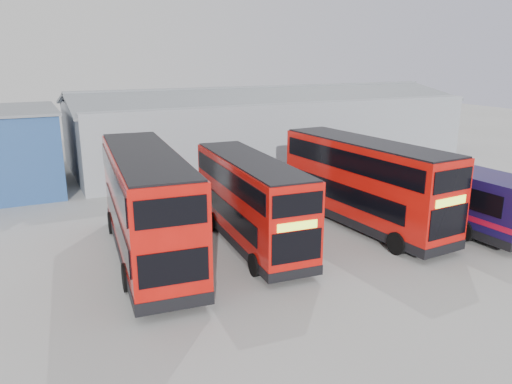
# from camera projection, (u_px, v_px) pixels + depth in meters

# --- Properties ---
(ground_plane) EXTENTS (120.00, 120.00, 0.00)m
(ground_plane) POSITION_uv_depth(u_px,v_px,m) (310.00, 265.00, 20.41)
(ground_plane) COLOR gray
(ground_plane) RESTS_ON ground
(maintenance_shed) EXTENTS (30.50, 12.00, 5.89)m
(maintenance_shed) POSITION_uv_depth(u_px,v_px,m) (266.00, 127.00, 40.43)
(maintenance_shed) COLOR gray
(maintenance_shed) RESTS_ON ground
(double_decker_left) EXTENTS (3.57, 10.99, 4.57)m
(double_decker_left) POSITION_uv_depth(u_px,v_px,m) (147.00, 207.00, 20.44)
(double_decker_left) COLOR #BC100A
(double_decker_left) RESTS_ON ground
(double_decker_centre) EXTENTS (2.87, 9.46, 3.95)m
(double_decker_centre) POSITION_uv_depth(u_px,v_px,m) (251.00, 202.00, 22.15)
(double_decker_centre) COLOR #BC100A
(double_decker_centre) RESTS_ON ground
(double_decker_right) EXTENTS (3.22, 10.37, 4.32)m
(double_decker_right) POSITION_uv_depth(u_px,v_px,m) (364.00, 185.00, 24.42)
(double_decker_right) COLOR #BC100A
(double_decker_right) RESTS_ON ground
(single_decker_blue) EXTENTS (3.06, 11.20, 3.01)m
(single_decker_blue) POSITION_uv_depth(u_px,v_px,m) (433.00, 191.00, 25.78)
(single_decker_blue) COLOR #100D39
(single_decker_blue) RESTS_ON ground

